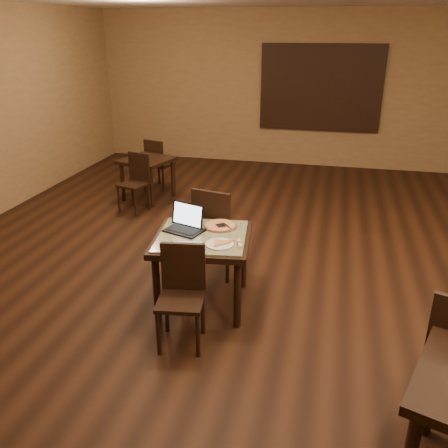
% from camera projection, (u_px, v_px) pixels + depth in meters
% --- Properties ---
extents(ground, '(10.00, 10.00, 0.00)m').
position_uv_depth(ground, '(245.00, 275.00, 5.45)').
color(ground, black).
rests_on(ground, ground).
extents(wall_back, '(8.00, 0.02, 3.00)m').
position_uv_depth(wall_back, '(295.00, 90.00, 9.37)').
color(wall_back, '#97774C').
rests_on(wall_back, ground).
extents(mural, '(2.34, 0.05, 1.64)m').
position_uv_depth(mural, '(321.00, 88.00, 9.21)').
color(mural, '#265C8B').
rests_on(mural, wall_back).
extents(tiled_table, '(1.03, 1.03, 0.76)m').
position_uv_depth(tiled_table, '(202.00, 245.00, 4.64)').
color(tiled_table, black).
rests_on(tiled_table, ground).
extents(chair_main_near, '(0.45, 0.45, 0.91)m').
position_uv_depth(chair_main_near, '(182.00, 289.00, 4.14)').
color(chair_main_near, black).
rests_on(chair_main_near, ground).
extents(chair_main_far, '(0.54, 0.54, 1.05)m').
position_uv_depth(chair_main_far, '(216.00, 228.00, 5.22)').
color(chair_main_far, black).
rests_on(chair_main_far, ground).
extents(laptop, '(0.42, 0.39, 0.25)m').
position_uv_depth(laptop, '(186.00, 223.00, 4.72)').
color(laptop, black).
rests_on(laptop, tiled_table).
extents(plate, '(0.27, 0.27, 0.01)m').
position_uv_depth(plate, '(220.00, 244.00, 4.39)').
color(plate, white).
rests_on(plate, tiled_table).
extents(pizza_slice, '(0.29, 0.29, 0.02)m').
position_uv_depth(pizza_slice, '(220.00, 243.00, 4.38)').
color(pizza_slice, beige).
rests_on(pizza_slice, plate).
extents(pizza_pan, '(0.35, 0.35, 0.01)m').
position_uv_depth(pizza_pan, '(220.00, 227.00, 4.79)').
color(pizza_pan, silver).
rests_on(pizza_pan, tiled_table).
extents(pizza_whole, '(0.32, 0.32, 0.02)m').
position_uv_depth(pizza_whole, '(220.00, 225.00, 4.78)').
color(pizza_whole, beige).
rests_on(pizza_whole, pizza_pan).
extents(spatula, '(0.23, 0.26, 0.01)m').
position_uv_depth(spatula, '(222.00, 225.00, 4.76)').
color(spatula, silver).
rests_on(spatula, pizza_whole).
extents(napkin_roll, '(0.08, 0.16, 0.04)m').
position_uv_depth(napkin_roll, '(240.00, 243.00, 4.38)').
color(napkin_roll, white).
rests_on(napkin_roll, tiled_table).
extents(other_table_b, '(0.90, 0.90, 0.68)m').
position_uv_depth(other_table_b, '(147.00, 166.00, 7.68)').
color(other_table_b, black).
rests_on(other_table_b, ground).
extents(other_table_b_chair_near, '(0.47, 0.47, 0.88)m').
position_uv_depth(other_table_b_chair_near, '(136.00, 179.00, 7.24)').
color(other_table_b_chair_near, black).
rests_on(other_table_b_chair_near, ground).
extents(other_table_b_chair_far, '(0.47, 0.47, 0.88)m').
position_uv_depth(other_table_b_chair_far, '(158.00, 162.00, 8.17)').
color(other_table_b_chair_far, black).
rests_on(other_table_b_chair_far, ground).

